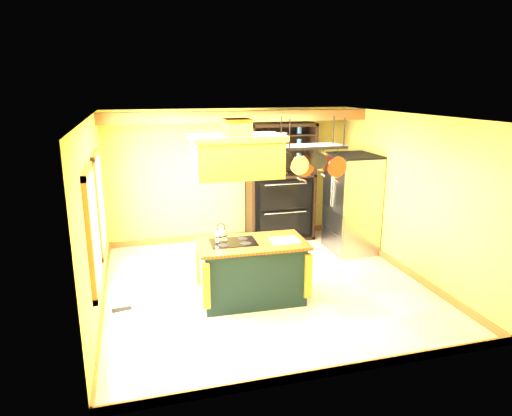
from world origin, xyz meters
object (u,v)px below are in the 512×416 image
hutch (280,195)px  refrigerator (352,205)px  pot_rack (313,155)px  kitchen_island (252,271)px  range_hood (237,154)px

hutch → refrigerator: bearing=-43.9°
pot_rack → refrigerator: bearing=46.9°
refrigerator → kitchen_island: bearing=-146.4°
pot_rack → refrigerator: pot_rack is taller
kitchen_island → refrigerator: refrigerator is taller
pot_rack → hutch: pot_rack is taller
kitchen_island → range_hood: (-0.20, -0.00, 1.75)m
kitchen_island → refrigerator: size_ratio=0.88×
range_hood → pot_rack: (1.11, 0.00, -0.06)m
kitchen_island → range_hood: size_ratio=1.29×
kitchen_island → refrigerator: (2.42, 1.60, 0.43)m
pot_rack → hutch: bearing=81.6°
range_hood → refrigerator: bearing=31.5°
pot_rack → refrigerator: (1.50, 1.60, -1.26)m
refrigerator → range_hood: bearing=-148.5°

